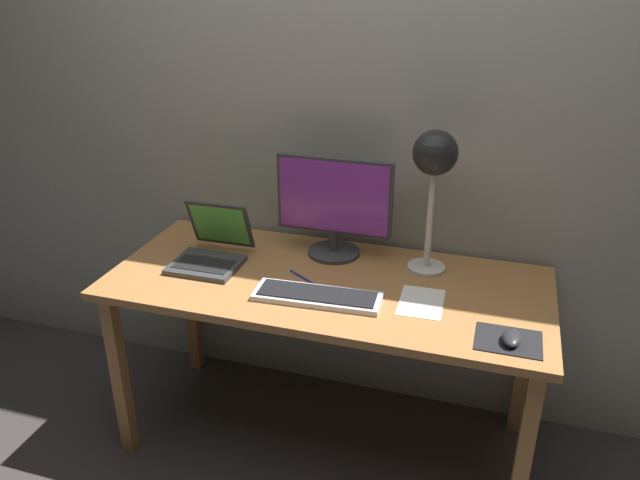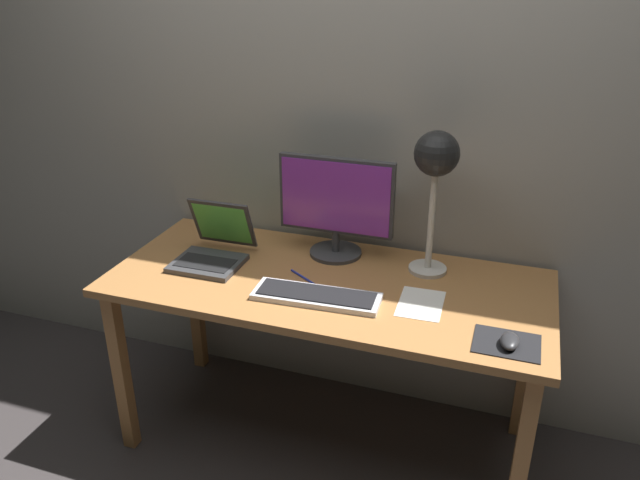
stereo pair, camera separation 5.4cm
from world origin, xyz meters
The scene contains 11 objects.
ground_plane centered at (0.00, 0.00, 0.00)m, with size 4.80×4.80×0.00m, color #383333.
back_wall centered at (0.00, 0.40, 1.30)m, with size 4.80×0.06×2.60m, color #9E998E.
desk centered at (0.00, 0.00, 0.66)m, with size 1.60×0.70×0.74m.
monitor centered at (-0.04, 0.22, 0.95)m, with size 0.45×0.21×0.40m.
keyboard_main centered at (0.01, -0.15, 0.75)m, with size 0.45×0.17×0.03m.
laptop centered at (-0.47, 0.03, 0.80)m, with size 0.26×0.30×0.22m.
desk_lamp centered at (0.33, 0.19, 1.15)m, with size 0.16×0.16×0.54m.
mousepad centered at (0.65, -0.22, 0.74)m, with size 0.20×0.16×0.00m, color black.
mouse centered at (0.65, -0.23, 0.76)m, with size 0.06×0.10×0.03m, color #28282B.
paper_sheet_near_mouse centered at (0.35, -0.06, 0.74)m, with size 0.15×0.21×0.00m, color white.
pen centered at (-0.09, -0.02, 0.74)m, with size 0.01×0.01×0.14m, color #2633A5.
Camera 2 is at (0.61, -1.89, 1.81)m, focal length 34.59 mm.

